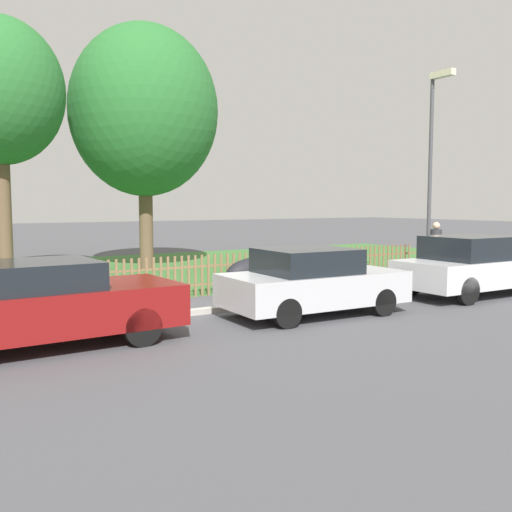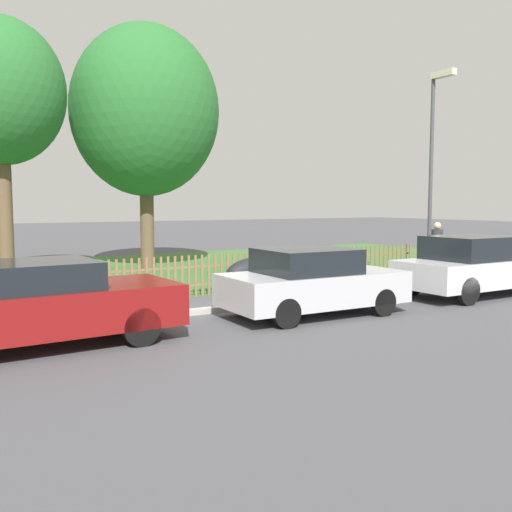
{
  "view_description": "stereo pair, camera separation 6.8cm",
  "coord_description": "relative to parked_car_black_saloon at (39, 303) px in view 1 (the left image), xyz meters",
  "views": [
    {
      "loc": [
        -6.41,
        -10.69,
        2.35
      ],
      "look_at": [
        0.63,
        0.77,
        1.1
      ],
      "focal_mm": 40.0,
      "sensor_mm": 36.0,
      "label": 1
    },
    {
      "loc": [
        -6.35,
        -10.73,
        2.35
      ],
      "look_at": [
        0.63,
        0.77,
        1.1
      ],
      "focal_mm": 40.0,
      "sensor_mm": 36.0,
      "label": 2
    }
  ],
  "objects": [
    {
      "name": "park_fence",
      "position": [
        4.64,
        3.31,
        -0.21
      ],
      "size": [
        32.6,
        0.05,
        1.05
      ],
      "color": "olive",
      "rests_on": "ground"
    },
    {
      "name": "parked_car_red_compact",
      "position": [
        10.47,
        -0.25,
        0.03
      ],
      "size": [
        4.26,
        1.87,
        1.53
      ],
      "rotation": [
        0.0,
        0.0,
        -0.01
      ],
      "color": "silver",
      "rests_on": "ground"
    },
    {
      "name": "street_lamp",
      "position": [
        11.21,
        1.82,
        3.03
      ],
      "size": [
        0.2,
        0.79,
        6.04
      ],
      "color": "#47474C",
      "rests_on": "ground"
    },
    {
      "name": "tree_mid_park",
      "position": [
        5.49,
        9.68,
        4.8
      ],
      "size": [
        5.15,
        5.15,
        8.51
      ],
      "color": "brown",
      "rests_on": "ground"
    },
    {
      "name": "kerb_stone",
      "position": [
        4.64,
        1.19,
        -0.67
      ],
      "size": [
        32.6,
        0.2,
        0.12
      ],
      "primitive_type": "cube",
      "color": "#B2ADA3",
      "rests_on": "ground"
    },
    {
      "name": "pedestrian_near_fence",
      "position": [
        12.57,
        2.81,
        0.26
      ],
      "size": [
        0.48,
        0.48,
        1.75
      ],
      "rotation": [
        0.0,
        0.0,
        2.04
      ],
      "color": "black",
      "rests_on": "ground"
    },
    {
      "name": "ground_plane",
      "position": [
        4.64,
        1.09,
        -0.73
      ],
      "size": [
        120.0,
        120.0,
        0.0
      ],
      "primitive_type": "plane",
      "color": "#4C4C51"
    },
    {
      "name": "covered_motorcycle",
      "position": [
        5.62,
        2.25,
        -0.09
      ],
      "size": [
        1.97,
        0.82,
        1.04
      ],
      "rotation": [
        0.0,
        0.0,
        0.02
      ],
      "color": "black",
      "rests_on": "ground"
    },
    {
      "name": "parked_car_black_saloon",
      "position": [
        0.0,
        0.0,
        0.0
      ],
      "size": [
        4.51,
        2.02,
        1.42
      ],
      "rotation": [
        0.0,
        0.0,
        0.04
      ],
      "color": "maroon",
      "rests_on": "ground"
    },
    {
      "name": "grass_strip",
      "position": [
        4.64,
        9.29,
        -0.73
      ],
      "size": [
        32.6,
        11.99,
        0.01
      ],
      "primitive_type": "cube",
      "color": "#3D7033",
      "rests_on": "ground"
    },
    {
      "name": "parked_car_navy_estate",
      "position": [
        5.42,
        -0.14,
        -0.03
      ],
      "size": [
        3.91,
        1.9,
        1.41
      ],
      "rotation": [
        0.0,
        0.0,
        -0.03
      ],
      "color": "#BCBCC1",
      "rests_on": "ground"
    }
  ]
}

